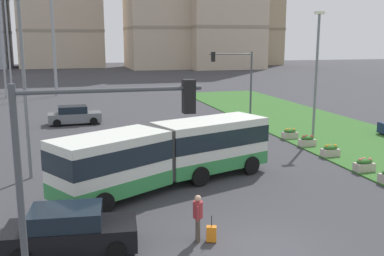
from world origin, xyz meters
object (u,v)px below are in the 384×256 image
traffic_light_near_left (82,167)px  flower_planter_3 (330,150)px  flower_planter_2 (364,165)px  streetlight_median (316,70)px  car_black_sedan (70,231)px  flower_planter_5 (290,133)px  pedestrian_crossing (198,215)px  flower_planter_4 (307,141)px  streetlight_left (23,73)px  articulated_bus (168,153)px  rolling_suitcase (211,234)px  traffic_light_far_right (238,75)px  car_grey_wagon (74,115)px

traffic_light_near_left → flower_planter_3: bearing=41.2°
flower_planter_2 → traffic_light_near_left: size_ratio=0.18×
flower_planter_2 → streetlight_median: (1.90, 8.56, 4.58)m
flower_planter_2 → streetlight_median: size_ratio=0.12×
flower_planter_2 → car_black_sedan: bearing=-161.2°
streetlight_median → flower_planter_5: bearing=-179.9°
pedestrian_crossing → streetlight_median: (13.06, 14.26, 4.00)m
streetlight_median → car_black_sedan: bearing=-141.6°
flower_planter_4 → streetlight_left: size_ratio=0.11×
articulated_bus → flower_planter_2: articulated_bus is taller
rolling_suitcase → traffic_light_far_right: 23.16m
rolling_suitcase → traffic_light_near_left: bearing=-137.6°
car_black_sedan → flower_planter_2: (15.58, 5.31, -0.33)m
flower_planter_2 → traffic_light_near_left: bearing=-146.7°
car_black_sedan → pedestrian_crossing: 4.44m
car_black_sedan → traffic_light_far_right: (13.97, 20.35, 3.47)m
articulated_bus → flower_planter_4: (10.83, 5.38, -1.23)m
car_grey_wagon → flower_planter_4: size_ratio=4.06×
traffic_light_near_left → car_grey_wagon: bearing=89.8°
pedestrian_crossing → flower_planter_3: (11.16, 9.01, -0.58)m
flower_planter_5 → streetlight_left: streetlight_left is taller
flower_planter_5 → pedestrian_crossing: bearing=-128.1°
traffic_light_near_left → streetlight_left: (-2.37, 13.76, 1.22)m
flower_planter_5 → streetlight_left: size_ratio=0.11×
articulated_bus → car_grey_wagon: bearing=103.1°
rolling_suitcase → flower_planter_5: bearing=53.5°
car_black_sedan → pedestrian_crossing: (4.42, -0.38, 0.25)m
flower_planter_2 → flower_planter_3: same height
rolling_suitcase → streetlight_left: (-6.83, 9.70, 5.20)m
articulated_bus → traffic_light_near_left: size_ratio=1.88×
car_black_sedan → traffic_light_near_left: (0.41, -4.65, 3.54)m
flower_planter_3 → streetlight_left: 18.27m
car_grey_wagon → flower_planter_5: bearing=-34.4°
flower_planter_5 → streetlight_left: bearing=-164.8°
car_black_sedan → car_grey_wagon: (0.50, 24.21, 0.00)m
car_black_sedan → flower_planter_5: (15.58, 13.88, -0.33)m
car_grey_wagon → flower_planter_2: bearing=-51.4°
car_black_sedan → streetlight_median: size_ratio=0.50×
rolling_suitcase → articulated_bus: bearing=91.0°
flower_planter_5 → flower_planter_4: bearing=-90.0°
flower_planter_5 → traffic_light_near_left: size_ratio=0.18×
traffic_light_near_left → streetlight_left: streetlight_left is taller
pedestrian_crossing → flower_planter_2: size_ratio=1.58×
car_black_sedan → flower_planter_5: car_black_sedan is taller
flower_planter_3 → flower_planter_4: same height
flower_planter_3 → flower_planter_5: same height
pedestrian_crossing → rolling_suitcase: size_ratio=1.79×
flower_planter_2 → traffic_light_far_right: size_ratio=0.18×
flower_planter_2 → flower_planter_4: 6.10m
flower_planter_4 → flower_planter_5: (0.00, 2.47, 0.00)m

